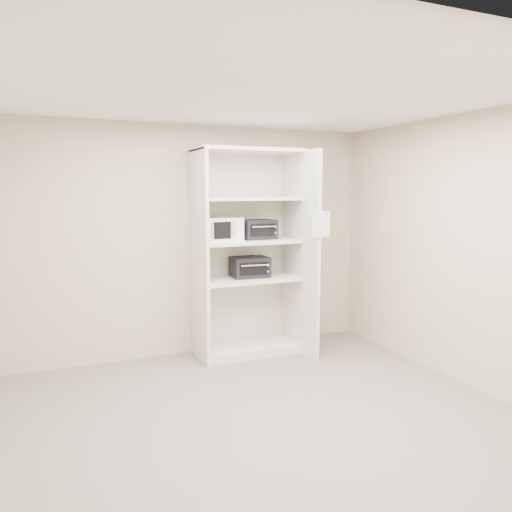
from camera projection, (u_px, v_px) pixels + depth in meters
name	position (u px, v px, depth m)	size (l,w,h in m)	color
floor	(258.00, 420.00, 4.24)	(4.50, 4.00, 0.01)	slate
ceiling	(258.00, 93.00, 3.89)	(4.50, 4.00, 0.01)	white
wall_back	(190.00, 241.00, 5.88)	(4.50, 0.02, 2.70)	beige
wall_front	(436.00, 323.00, 2.25)	(4.50, 0.02, 2.70)	beige
wall_right	(465.00, 251.00, 4.96)	(0.02, 4.00, 2.70)	beige
shelving_unit	(252.00, 260.00, 5.91)	(1.24, 0.92, 2.42)	silver
microwave	(220.00, 229.00, 5.74)	(0.44, 0.33, 0.26)	white
toaster_oven_upper	(258.00, 229.00, 5.92)	(0.40, 0.30, 0.23)	black
toaster_oven_lower	(250.00, 267.00, 5.93)	(0.43, 0.33, 0.24)	black
paper_sign	(321.00, 224.00, 5.50)	(0.22, 0.01, 0.28)	white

